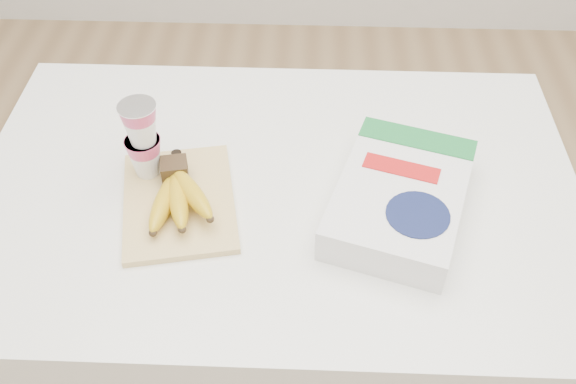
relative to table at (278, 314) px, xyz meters
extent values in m
cube|color=white|center=(0.00, 0.00, 0.00)|extent=(1.14, 0.76, 0.85)
cube|color=#E9CC80|center=(-0.17, -0.06, 0.43)|extent=(0.24, 0.30, 0.01)
cube|color=#382816|center=(-0.19, 0.00, 0.46)|extent=(0.06, 0.05, 0.03)
ellipsoid|color=gold|center=(-0.19, -0.08, 0.46)|extent=(0.05, 0.16, 0.05)
sphere|color=#382816|center=(-0.20, -0.15, 0.46)|extent=(0.01, 0.01, 0.01)
ellipsoid|color=gold|center=(-0.17, -0.08, 0.46)|extent=(0.07, 0.16, 0.05)
sphere|color=#382816|center=(-0.15, -0.15, 0.46)|extent=(0.01, 0.01, 0.01)
ellipsoid|color=gold|center=(-0.14, -0.07, 0.47)|extent=(0.11, 0.15, 0.05)
sphere|color=#382816|center=(-0.10, -0.13, 0.47)|extent=(0.01, 0.01, 0.01)
cylinder|color=silver|center=(-0.24, 0.01, 0.60)|extent=(0.07, 0.07, 0.00)
cube|color=white|center=(0.22, -0.06, 0.46)|extent=(0.30, 0.36, 0.07)
cube|color=#1A7533|center=(0.26, 0.06, 0.49)|extent=(0.22, 0.12, 0.00)
cylinder|color=#121B44|center=(0.24, -0.13, 0.49)|extent=(0.13, 0.13, 0.00)
cube|color=red|center=(0.22, -0.02, 0.49)|extent=(0.14, 0.08, 0.00)
camera|label=1|loc=(0.06, -0.85, 1.27)|focal=40.00mm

